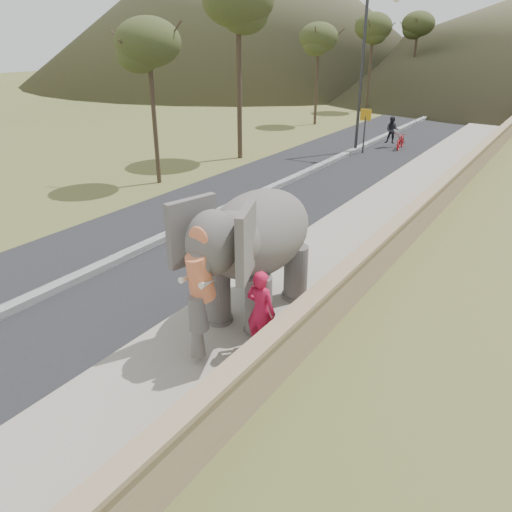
{
  "coord_description": "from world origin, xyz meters",
  "views": [
    {
      "loc": [
        5.54,
        -8.6,
        6.1
      ],
      "look_at": [
        0.2,
        -0.32,
        1.7
      ],
      "focal_mm": 35.0,
      "sensor_mm": 36.0,
      "label": 1
    }
  ],
  "objects": [
    {
      "name": "ground",
      "position": [
        0.0,
        0.0,
        0.0
      ],
      "size": [
        160.0,
        160.0,
        0.0
      ],
      "primitive_type": "plane",
      "color": "olive",
      "rests_on": "ground"
    },
    {
      "name": "road",
      "position": [
        -5.0,
        10.0,
        0.01
      ],
      "size": [
        7.0,
        120.0,
        0.03
      ],
      "primitive_type": "cube",
      "color": "black",
      "rests_on": "ground"
    },
    {
      "name": "median",
      "position": [
        -5.0,
        10.0,
        0.11
      ],
      "size": [
        0.35,
        120.0,
        0.22
      ],
      "primitive_type": "cube",
      "color": "black",
      "rests_on": "ground"
    },
    {
      "name": "walkway",
      "position": [
        0.0,
        10.0,
        0.07
      ],
      "size": [
        3.0,
        120.0,
        0.15
      ],
      "primitive_type": "cube",
      "color": "#9E9687",
      "rests_on": "ground"
    },
    {
      "name": "parapet",
      "position": [
        1.65,
        10.0,
        0.55
      ],
      "size": [
        0.3,
        120.0,
        1.1
      ],
      "primitive_type": "cube",
      "color": "tan",
      "rests_on": "ground"
    },
    {
      "name": "lamppost",
      "position": [
        -4.69,
        18.09,
        4.87
      ],
      "size": [
        1.76,
        0.36,
        8.0
      ],
      "color": "#323238",
      "rests_on": "ground"
    },
    {
      "name": "signboard",
      "position": [
        -4.5,
        17.94,
        1.64
      ],
      "size": [
        0.6,
        0.08,
        2.4
      ],
      "color": "#2D2D33",
      "rests_on": "ground"
    },
    {
      "name": "elephant_and_man",
      "position": [
        0.02,
        0.07,
        1.64
      ],
      "size": [
        2.43,
        4.25,
        3.0
      ],
      "color": "slate",
      "rests_on": "ground"
    },
    {
      "name": "motorcyclist",
      "position": [
        -3.34,
        20.25,
        0.68
      ],
      "size": [
        1.42,
        1.88,
        1.78
      ],
      "color": "#9C0E13",
      "rests_on": "ground"
    },
    {
      "name": "trees",
      "position": [
        0.89,
        29.12,
        3.9
      ],
      "size": [
        48.13,
        41.44,
        9.11
      ],
      "color": "#473828",
      "rests_on": "ground"
    }
  ]
}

